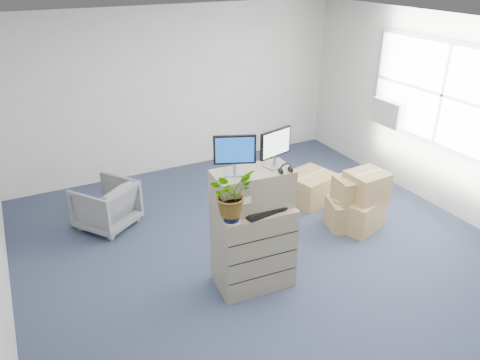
# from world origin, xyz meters

# --- Properties ---
(ground) EXTENTS (7.00, 7.00, 0.00)m
(ground) POSITION_xyz_m (0.00, 0.00, 0.00)
(ground) COLOR #263145
(ground) RESTS_ON ground
(wall_back) EXTENTS (6.00, 0.02, 2.80)m
(wall_back) POSITION_xyz_m (0.00, 3.51, 1.40)
(wall_back) COLOR beige
(wall_back) RESTS_ON ground
(wall_right) EXTENTS (0.02, 7.00, 2.80)m
(wall_right) POSITION_xyz_m (3.01, 0.00, 1.40)
(wall_right) COLOR beige
(wall_right) RESTS_ON ground
(window) EXTENTS (0.07, 2.72, 1.52)m
(window) POSITION_xyz_m (2.96, 0.50, 1.70)
(window) COLOR gray
(window) RESTS_ON wall_right
(ac_unit) EXTENTS (0.24, 0.60, 0.40)m
(ac_unit) POSITION_xyz_m (2.87, 1.40, 1.20)
(ac_unit) COLOR beige
(ac_unit) RESTS_ON wall_right
(filing_cabinet_lower) EXTENTS (0.90, 0.58, 1.00)m
(filing_cabinet_lower) POSITION_xyz_m (-0.43, -0.07, 0.50)
(filing_cabinet_lower) COLOR gray
(filing_cabinet_lower) RESTS_ON ground
(filing_cabinet_upper) EXTENTS (0.89, 0.49, 0.43)m
(filing_cabinet_upper) POSITION_xyz_m (-0.42, -0.02, 1.22)
(filing_cabinet_upper) COLOR gray
(filing_cabinet_upper) RESTS_ON filing_cabinet_lower
(monitor_left) EXTENTS (0.42, 0.24, 0.43)m
(monitor_left) POSITION_xyz_m (-0.63, -0.01, 1.68)
(monitor_left) COLOR #99999E
(monitor_left) RESTS_ON filing_cabinet_upper
(monitor_right) EXTENTS (0.42, 0.21, 0.42)m
(monitor_right) POSITION_xyz_m (-0.15, -0.02, 1.67)
(monitor_right) COLOR #99999E
(monitor_right) RESTS_ON filing_cabinet_upper
(headphones) EXTENTS (0.14, 0.02, 0.14)m
(headphones) POSITION_xyz_m (-0.13, -0.21, 1.47)
(headphones) COLOR black
(headphones) RESTS_ON filing_cabinet_upper
(keyboard) EXTENTS (0.52, 0.28, 0.03)m
(keyboard) POSITION_xyz_m (-0.36, -0.19, 1.02)
(keyboard) COLOR black
(keyboard) RESTS_ON filing_cabinet_lower
(mouse) EXTENTS (0.10, 0.07, 0.03)m
(mouse) POSITION_xyz_m (-0.13, -0.22, 1.02)
(mouse) COLOR silver
(mouse) RESTS_ON filing_cabinet_lower
(water_bottle) EXTENTS (0.08, 0.08, 0.27)m
(water_bottle) POSITION_xyz_m (-0.33, 0.01, 1.14)
(water_bottle) COLOR #999BA2
(water_bottle) RESTS_ON filing_cabinet_lower
(phone_dock) EXTENTS (0.05, 0.05, 0.11)m
(phone_dock) POSITION_xyz_m (-0.50, -0.05, 1.04)
(phone_dock) COLOR silver
(phone_dock) RESTS_ON filing_cabinet_lower
(external_drive) EXTENTS (0.23, 0.20, 0.06)m
(external_drive) POSITION_xyz_m (-0.05, 0.06, 1.03)
(external_drive) COLOR black
(external_drive) RESTS_ON filing_cabinet_lower
(tissue_box) EXTENTS (0.23, 0.16, 0.08)m
(tissue_box) POSITION_xyz_m (-0.12, 0.00, 1.10)
(tissue_box) COLOR #479DF1
(tissue_box) RESTS_ON external_drive
(potted_plant) EXTENTS (0.59, 0.62, 0.47)m
(potted_plant) POSITION_xyz_m (-0.77, -0.20, 1.27)
(potted_plant) COLOR #A6BB96
(potted_plant) RESTS_ON filing_cabinet_lower
(office_chair) EXTENTS (0.97, 0.96, 0.74)m
(office_chair) POSITION_xyz_m (-1.66, 2.00, 0.37)
(office_chair) COLOR slate
(office_chair) RESTS_ON ground
(cardboard_boxes) EXTENTS (0.94, 1.70, 0.85)m
(cardboard_boxes) POSITION_xyz_m (1.43, 0.68, 0.32)
(cardboard_boxes) COLOR olive
(cardboard_boxes) RESTS_ON ground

